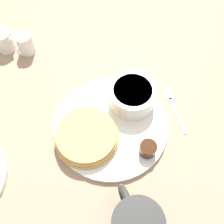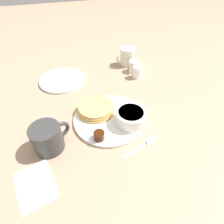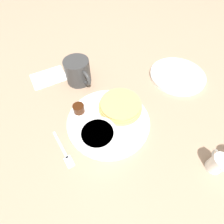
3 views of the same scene
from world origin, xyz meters
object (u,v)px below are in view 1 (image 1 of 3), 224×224
bowl (132,95)px  creamer_pitcher_far (3,41)px  fork (173,104)px  plate (110,126)px  creamer_pitcher_near (25,44)px

bowl → creamer_pitcher_far: size_ratio=1.55×
bowl → fork: (-0.10, -0.01, -0.04)m
bowl → creamer_pitcher_far: 0.38m
plate → fork: (-0.15, -0.07, -0.00)m
plate → bowl: 0.09m
plate → creamer_pitcher_far: size_ratio=3.77×
bowl → creamer_pitcher_near: (0.29, -0.15, -0.01)m
bowl → creamer_pitcher_near: bowl is taller
plate → creamer_pitcher_near: size_ratio=4.21×
plate → bowl: size_ratio=2.44×
plate → creamer_pitcher_near: 0.32m
plate → creamer_pitcher_far: bearing=-36.2°
creamer_pitcher_near → fork: 0.42m
creamer_pitcher_near → creamer_pitcher_far: size_ratio=0.89×
creamer_pitcher_near → fork: (-0.39, 0.14, -0.03)m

